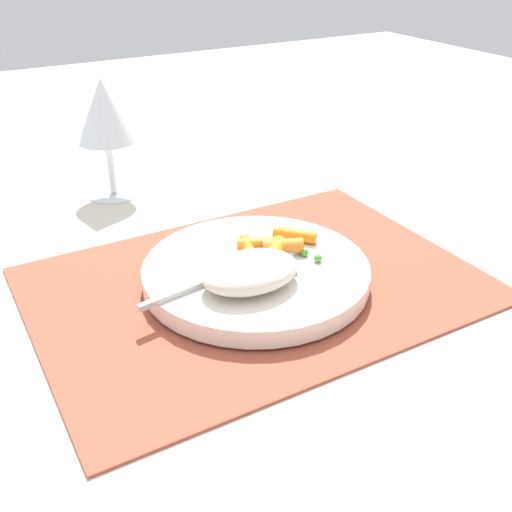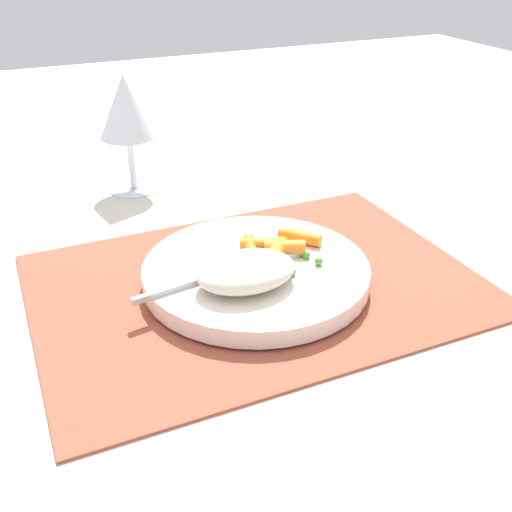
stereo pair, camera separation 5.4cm
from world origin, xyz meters
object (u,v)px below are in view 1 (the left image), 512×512
Objects in this scene: rice_mound at (250,272)px; wine_glass at (104,114)px; fork at (238,269)px; carrot_portion at (274,245)px; plate at (256,272)px.

rice_mound is 0.61× the size of wine_glass.
rice_mound is at bearing -93.15° from fork.
fork is (-0.05, -0.02, -0.00)m from carrot_portion.
wine_glass reaches higher than plate.
plate is 0.03m from fork.
plate is at bearing -154.22° from carrot_portion.
wine_glass reaches higher than rice_mound.
wine_glass is (-0.05, 0.31, 0.10)m from plate.
fork is at bearing -161.06° from carrot_portion.
plate is 0.04m from carrot_portion.
plate is at bearing -80.22° from wine_glass.
rice_mound is at bearing -85.19° from wine_glass.
wine_glass is at bearing 105.93° from carrot_portion.
carrot_portion is at bearing 25.78° from plate.
plate is 0.05m from rice_mound.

